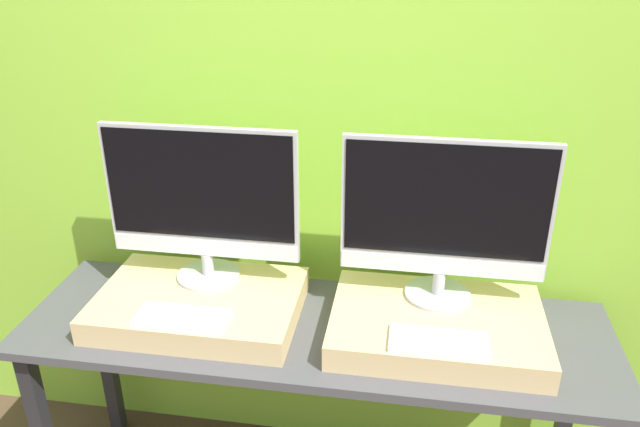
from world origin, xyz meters
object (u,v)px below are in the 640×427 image
(keyboard_left, at_px, (182,317))
(monitor_right, at_px, (445,216))
(monitor_left, at_px, (202,200))
(keyboard_right, at_px, (439,342))

(keyboard_left, xyz_separation_m, monitor_right, (0.77, 0.26, 0.28))
(monitor_left, relative_size, keyboard_right, 2.24)
(keyboard_left, bearing_deg, monitor_left, 90.00)
(keyboard_right, bearing_deg, monitor_left, 161.61)
(monitor_left, xyz_separation_m, keyboard_left, (0.00, -0.26, -0.28))
(monitor_left, height_order, keyboard_right, monitor_left)
(monitor_left, distance_m, keyboard_right, 0.86)
(monitor_right, bearing_deg, monitor_left, 180.00)
(keyboard_left, height_order, monitor_right, monitor_right)
(monitor_right, distance_m, keyboard_right, 0.38)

